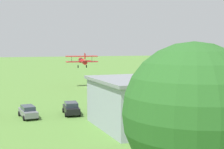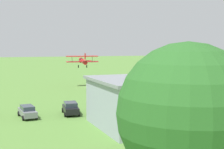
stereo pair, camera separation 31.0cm
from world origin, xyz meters
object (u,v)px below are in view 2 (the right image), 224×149
car_grey (27,111)px  person_beside_truck (143,98)px  hangar (198,98)px  car_black (71,108)px  person_walking_on_apron (131,98)px  tree_behind_hangar_right (187,114)px  biplane (83,60)px

car_grey → person_beside_truck: size_ratio=2.97×
hangar → car_black: size_ratio=5.73×
person_beside_truck → car_black: bearing=22.4°
person_walking_on_apron → person_beside_truck: (-2.02, 0.13, -0.07)m
hangar → tree_behind_hangar_right: bearing=55.8°
hangar → biplane: size_ratio=3.43×
car_black → car_grey: bearing=2.6°
person_walking_on_apron → person_beside_truck: size_ratio=1.08×
hangar → person_walking_on_apron: bearing=-78.1°
person_beside_truck → tree_behind_hangar_right: size_ratio=0.17×
hangar → car_black: hangar is taller
car_black → tree_behind_hangar_right: 32.91m
hangar → car_grey: size_ratio=5.62×
hangar → biplane: biplane is taller
tree_behind_hangar_right → person_beside_truck: bearing=-111.4°
person_beside_truck → tree_behind_hangar_right: (14.83, 37.78, 5.81)m
tree_behind_hangar_right → person_walking_on_apron: bearing=-108.7°
person_walking_on_apron → biplane: bearing=-84.1°
car_grey → biplane: bearing=-116.6°
car_grey → person_walking_on_apron: person_walking_on_apron is taller
hangar → car_black: 16.90m
person_beside_truck → person_walking_on_apron: bearing=-3.6°
tree_behind_hangar_right → biplane: bearing=-99.7°
car_grey → tree_behind_hangar_right: bearing=97.2°
car_black → person_walking_on_apron: 12.43m
hangar → biplane: bearing=-81.8°
car_grey → car_black: bearing=-177.4°
car_black → car_grey: (5.76, 0.26, -0.04)m
biplane → person_walking_on_apron: size_ratio=4.52×
car_grey → hangar: bearing=156.5°
biplane → car_grey: 32.81m
biplane → tree_behind_hangar_right: bearing=80.3°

